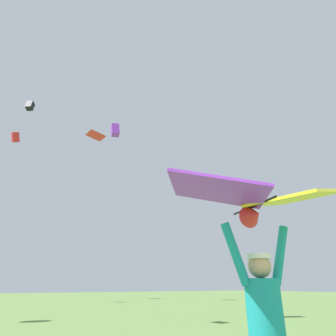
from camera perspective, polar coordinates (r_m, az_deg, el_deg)
name	(u,v)px	position (r m, az deg, el deg)	size (l,w,h in m)	color
kite_flyer_person	(266,329)	(3.25, 18.77, -27.70)	(0.81, 0.41, 1.92)	#424751
held_stunt_kite	(257,199)	(3.26, 17.10, -5.78)	(2.08, 1.32, 0.43)	black
distant_kite_purple_low_left	(115,130)	(30.40, -10.32, 7.31)	(0.96, 1.08, 1.36)	purple
distant_kite_black_high_right	(30,106)	(36.73, -25.45, 10.98)	(1.03, 1.15, 1.22)	black
distant_kite_red_mid_left	(15,137)	(29.43, -27.76, 5.36)	(0.81, 0.83, 1.09)	red
distant_kite_red_mid_right	(96,135)	(12.25, -13.93, 6.33)	(0.94, 0.94, 0.21)	red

